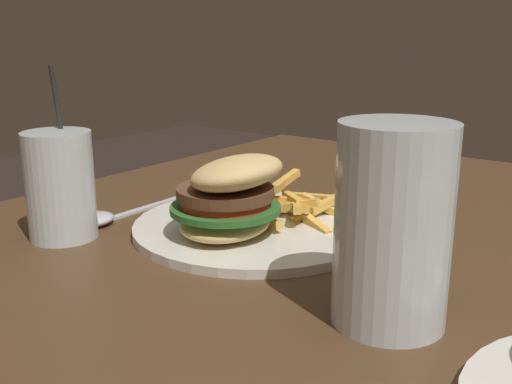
{
  "coord_description": "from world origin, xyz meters",
  "views": [
    {
      "loc": [
        0.43,
        0.23,
        0.95
      ],
      "look_at": [
        -0.09,
        -0.17,
        0.77
      ],
      "focal_mm": 42.0,
      "sensor_mm": 36.0,
      "label": 1
    }
  ],
  "objects_px": {
    "beer_glass": "(392,232)",
    "spoon": "(98,218)",
    "meal_plate_near": "(245,211)",
    "juice_glass": "(61,190)"
  },
  "relations": [
    {
      "from": "beer_glass",
      "to": "spoon",
      "type": "bearing_deg",
      "value": -92.88
    },
    {
      "from": "meal_plate_near",
      "to": "beer_glass",
      "type": "height_order",
      "value": "beer_glass"
    },
    {
      "from": "meal_plate_near",
      "to": "beer_glass",
      "type": "relative_size",
      "value": 1.76
    },
    {
      "from": "beer_glass",
      "to": "spoon",
      "type": "relative_size",
      "value": 0.93
    },
    {
      "from": "beer_glass",
      "to": "meal_plate_near",
      "type": "bearing_deg",
      "value": -112.44
    },
    {
      "from": "meal_plate_near",
      "to": "juice_glass",
      "type": "height_order",
      "value": "juice_glass"
    },
    {
      "from": "beer_glass",
      "to": "juice_glass",
      "type": "bearing_deg",
      "value": -84.83
    },
    {
      "from": "meal_plate_near",
      "to": "spoon",
      "type": "xyz_separation_m",
      "value": [
        0.07,
        -0.17,
        -0.02
      ]
    },
    {
      "from": "juice_glass",
      "to": "spoon",
      "type": "relative_size",
      "value": 1.1
    },
    {
      "from": "juice_glass",
      "to": "spoon",
      "type": "distance_m",
      "value": 0.07
    }
  ]
}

